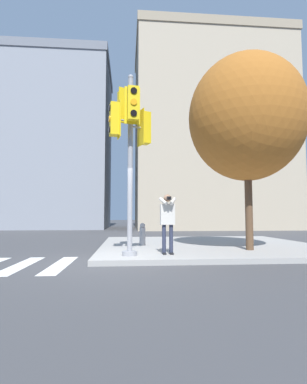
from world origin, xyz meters
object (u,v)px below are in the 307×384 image
Objects in this scene: person_photographer at (168,218)px; fire_hydrant at (142,234)px; street_tree at (247,118)px; traffic_signal_pole at (129,131)px.

fire_hydrant is at bearing 102.58° from person_photographer.
street_tree reaches higher than person_photographer.
person_photographer is 2.71m from fire_hydrant.
person_photographer is (1.08, 0.19, -2.42)m from traffic_signal_pole.
traffic_signal_pole is 4.00m from street_tree.
person_photographer reaches higher than fire_hydrant.
traffic_signal_pole is 4.12m from fire_hydrant.
fire_hydrant is at bearing 79.52° from traffic_signal_pole.
fire_hydrant is at bearing 151.94° from street_tree.
street_tree is (3.79, 1.01, 0.81)m from traffic_signal_pole.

